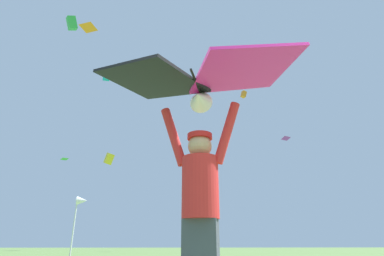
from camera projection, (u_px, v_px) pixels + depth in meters
name	position (u px, v px, depth m)	size (l,w,h in m)	color
kite_flyer_person	(200.00, 205.00, 2.73)	(0.80, 0.42, 1.92)	#424751
held_stunt_kite	(197.00, 80.00, 3.08)	(2.07, 1.35, 0.43)	black
distant_kite_teal_overhead_distant	(106.00, 77.00, 32.88)	(0.81, 1.04, 1.08)	#19B2AD
distant_kite_green_low_left	(64.00, 159.00, 21.16)	(0.48, 0.47, 0.14)	green
distant_kite_orange_far_center	(244.00, 94.00, 37.29)	(0.84, 0.66, 0.93)	orange
distant_kite_yellow_mid_left	(109.00, 159.00, 37.84)	(1.48, 1.37, 1.65)	yellow
distant_kite_green_high_left	(72.00, 23.00, 22.89)	(0.97, 1.09, 1.20)	green
distant_kite_orange_mid_right	(88.00, 27.00, 20.01)	(1.20, 1.20, 0.14)	orange
distant_kite_purple_high_right	(286.00, 138.00, 29.41)	(0.94, 0.93, 0.28)	purple
marker_flag	(81.00, 205.00, 8.66)	(0.30, 0.24, 1.90)	silver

